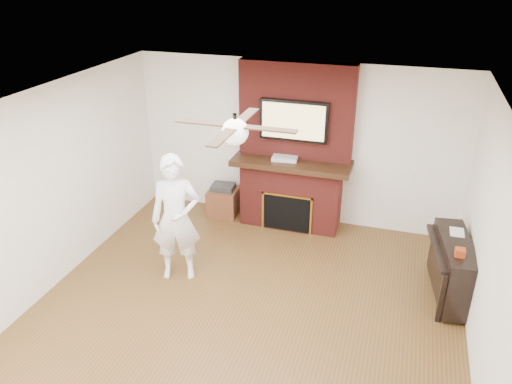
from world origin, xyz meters
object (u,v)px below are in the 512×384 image
(fireplace, at_px, (293,164))
(side_table, at_px, (224,200))
(piano, at_px, (452,267))
(person, at_px, (176,219))

(fireplace, relative_size, side_table, 4.73)
(fireplace, height_order, piano, fireplace)
(fireplace, distance_m, piano, 2.70)
(side_table, distance_m, piano, 3.63)
(person, bearing_deg, piano, -10.11)
(fireplace, bearing_deg, person, -119.85)
(side_table, height_order, piano, piano)
(fireplace, height_order, side_table, fireplace)
(piano, bearing_deg, person, -178.16)
(person, height_order, side_table, person)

